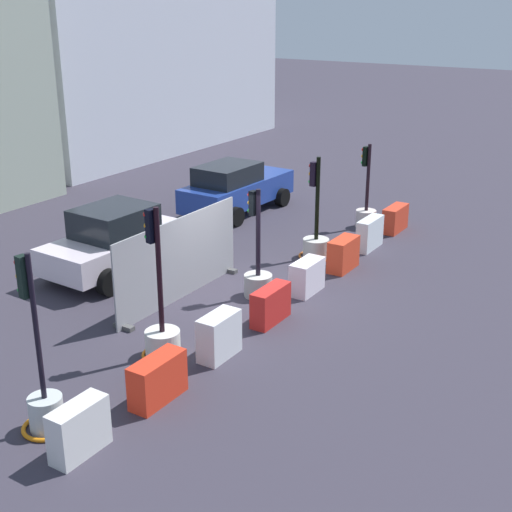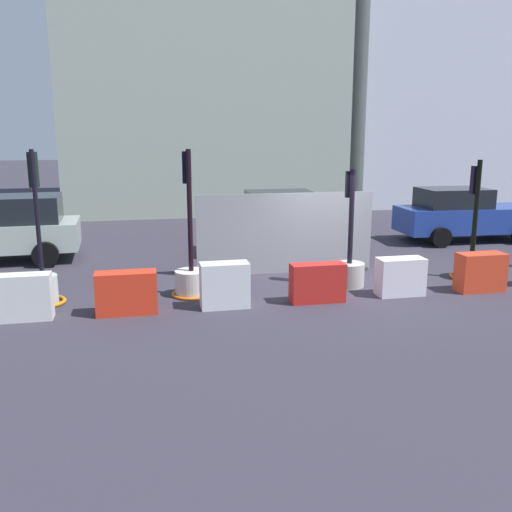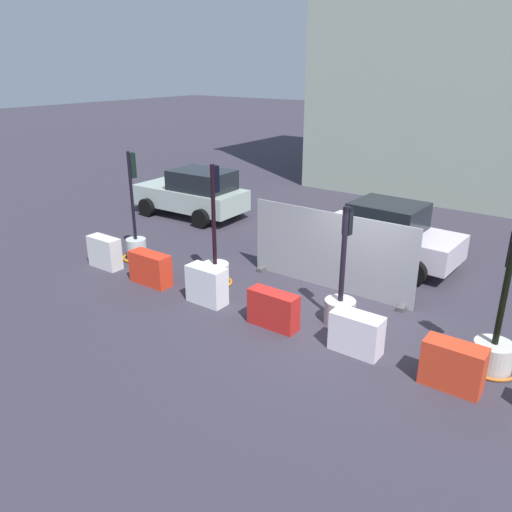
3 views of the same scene
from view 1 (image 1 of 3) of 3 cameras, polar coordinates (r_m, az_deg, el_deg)
The scene contains 18 objects.
ground_plane at distance 16.88m, azimuth -0.51°, elevation -3.28°, with size 120.00×120.00×0.00m, color #36313E.
traffic_light_0 at distance 12.26m, azimuth -16.74°, elevation -11.17°, with size 0.86×0.86×3.10m.
traffic_light_1 at distance 14.11m, azimuth -7.62°, elevation -6.21°, with size 0.87×0.87×3.08m.
traffic_light_2 at distance 16.72m, azimuth 0.14°, elevation -1.59°, with size 0.68×0.68×2.63m.
traffic_light_3 at distance 19.32m, azimuth 4.86°, elevation 1.15°, with size 0.95×0.95×2.79m.
traffic_light_4 at distance 22.04m, azimuth 8.88°, elevation 3.63°, with size 0.63×0.63×2.61m.
construction_barrier_0 at distance 11.57m, azimuth -14.12°, elevation -13.45°, with size 1.00×0.40×0.87m.
construction_barrier_1 at distance 12.69m, azimuth -7.96°, elevation -9.87°, with size 1.15×0.44×0.83m.
construction_barrier_2 at distance 13.99m, azimuth -3.00°, elevation -6.47°, with size 0.96×0.46×0.91m.
construction_barrier_3 at distance 15.44m, azimuth 1.19°, elevation -3.98°, with size 1.12×0.40×0.81m.
construction_barrier_4 at distance 17.01m, azimuth 4.15°, elevation -1.68°, with size 1.00×0.47×0.81m.
construction_barrier_5 at distance 18.52m, azimuth 7.07°, elevation 0.15°, with size 1.03×0.47×0.84m.
construction_barrier_6 at distance 20.18m, azimuth 9.18°, elevation 1.80°, with size 1.13×0.37×0.89m.
construction_barrier_7 at distance 21.89m, azimuth 11.19°, elevation 2.97°, with size 1.13×0.43×0.77m.
car_blue_estate at distance 23.28m, azimuth -1.67°, elevation 5.54°, with size 4.45×2.15×1.68m.
car_white_van at distance 18.44m, azimuth -11.27°, elevation 1.23°, with size 4.03×2.27×1.75m.
building_corner_block at distance 34.46m, azimuth -10.34°, elevation 19.58°, with size 15.48×7.04×12.99m.
site_fence_panel at distance 16.55m, azimuth -6.21°, elevation -0.37°, with size 4.41×0.50×1.97m.
Camera 1 is at (-13.00, -8.40, 6.74)m, focal length 49.46 mm.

